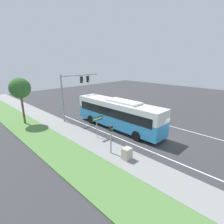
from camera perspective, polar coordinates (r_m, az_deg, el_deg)
The scene contains 11 objects.
ground_plane at distance 19.60m, azimuth 17.39°, elevation -8.16°, with size 80.00×80.00×0.00m, color #38383A.
sidewalk at distance 14.90m, azimuth 5.62°, elevation -15.42°, with size 2.80×80.00×0.12m.
grass_verge at distance 13.01m, azimuth -4.05°, elevation -20.77°, with size 3.60×80.00×0.10m.
lane_divider_near at distance 16.77m, azimuth 11.42°, elevation -12.04°, with size 0.14×30.00×0.01m.
lane_divider_far at distance 22.64m, azimuth 21.72°, elevation -5.21°, with size 0.14×30.00×0.01m.
bus at distance 20.71m, azimuth 1.90°, elevation -0.25°, with size 2.60×12.02×3.57m.
signal_gantry at distance 24.06m, azimuth -12.37°, elevation 7.83°, with size 5.88×0.41×6.25m.
pedestrian_signal at distance 14.97m, azimuth -0.36°, elevation -7.51°, with size 0.28×0.34×2.65m.
street_sign at distance 18.16m, azimuth -4.83°, elevation -3.45°, with size 1.34×0.08×2.44m.
utility_cabinet at distance 14.69m, azimuth 4.90°, elevation -13.39°, with size 0.73×0.63×0.99m.
roadside_tree at distance 24.36m, azimuth -27.85°, elevation 6.85°, with size 2.52×2.52×5.83m.
Camera 1 is at (-16.08, -7.92, 7.91)m, focal length 28.00 mm.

